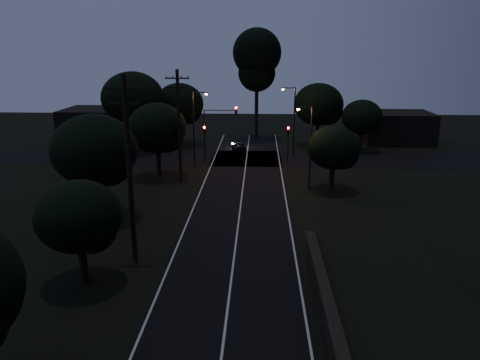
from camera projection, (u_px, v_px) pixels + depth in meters
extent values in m
cube|color=black|center=(239.00, 219.00, 34.88)|extent=(8.00, 70.00, 0.02)
cube|color=black|center=(247.00, 158.00, 54.11)|extent=(60.00, 8.00, 0.02)
cube|color=beige|center=(239.00, 219.00, 34.88)|extent=(0.12, 70.00, 0.01)
cube|color=beige|center=(189.00, 218.00, 35.03)|extent=(0.12, 70.00, 0.01)
cube|color=beige|center=(289.00, 220.00, 34.73)|extent=(0.12, 70.00, 0.01)
cylinder|color=black|center=(129.00, 171.00, 26.90)|extent=(0.30, 0.30, 11.00)
cube|color=black|center=(124.00, 88.00, 25.62)|extent=(2.20, 0.12, 0.12)
cube|color=black|center=(125.00, 103.00, 25.83)|extent=(1.80, 0.12, 0.12)
cylinder|color=black|center=(179.00, 127.00, 43.31)|extent=(0.30, 0.30, 10.50)
cube|color=black|center=(177.00, 78.00, 42.09)|extent=(2.20, 0.12, 0.12)
cube|color=black|center=(178.00, 87.00, 42.31)|extent=(1.80, 0.12, 0.12)
cylinder|color=black|center=(83.00, 264.00, 25.31)|extent=(0.44, 0.44, 2.13)
ellipsoid|color=black|center=(78.00, 216.00, 24.55)|extent=(4.52, 4.52, 3.84)
sphere|color=black|center=(91.00, 228.00, 24.21)|extent=(2.71, 2.71, 2.71)
cylinder|color=black|center=(99.00, 199.00, 34.92)|extent=(0.44, 0.44, 2.87)
ellipsoid|color=black|center=(94.00, 150.00, 33.89)|extent=(6.20, 6.20, 5.27)
sphere|color=black|center=(107.00, 161.00, 33.42)|extent=(3.72, 3.72, 3.72)
cylinder|color=black|center=(159.00, 163.00, 46.40)|extent=(0.44, 0.44, 2.68)
ellipsoid|color=black|center=(157.00, 128.00, 45.45)|extent=(5.73, 5.73, 4.87)
sphere|color=black|center=(166.00, 135.00, 45.01)|extent=(3.44, 3.44, 3.44)
cylinder|color=black|center=(180.00, 133.00, 61.76)|extent=(0.44, 0.44, 2.95)
ellipsoid|color=black|center=(179.00, 104.00, 60.71)|extent=(6.32, 6.32, 5.37)
sphere|color=black|center=(187.00, 109.00, 60.23)|extent=(3.79, 3.79, 3.79)
cylinder|color=black|center=(135.00, 136.00, 58.03)|extent=(0.44, 0.44, 3.59)
ellipsoid|color=black|center=(133.00, 98.00, 56.77)|extent=(7.57, 7.57, 6.43)
sphere|color=black|center=(142.00, 105.00, 56.19)|extent=(4.54, 4.54, 4.54)
cylinder|color=black|center=(317.00, 134.00, 61.03)|extent=(0.44, 0.44, 2.96)
ellipsoid|color=black|center=(319.00, 104.00, 59.97)|extent=(6.37, 6.37, 5.41)
sphere|color=black|center=(328.00, 110.00, 59.49)|extent=(3.82, 3.82, 3.82)
cylinder|color=black|center=(360.00, 141.00, 58.03)|extent=(0.44, 0.44, 2.32)
ellipsoid|color=black|center=(362.00, 117.00, 57.20)|extent=(4.95, 4.95, 4.21)
sphere|color=black|center=(370.00, 122.00, 56.83)|extent=(2.97, 2.97, 2.97)
cylinder|color=black|center=(332.00, 178.00, 41.95)|extent=(0.44, 0.44, 2.16)
ellipsoid|color=black|center=(333.00, 148.00, 41.19)|extent=(4.58, 4.58, 3.89)
sphere|color=black|center=(343.00, 154.00, 40.84)|extent=(2.75, 2.75, 2.75)
cylinder|color=black|center=(256.00, 109.00, 65.44)|extent=(0.50, 0.50, 8.26)
sphere|color=black|center=(257.00, 53.00, 63.37)|extent=(6.60, 6.60, 6.60)
sphere|color=black|center=(257.00, 73.00, 64.11)|extent=(5.10, 5.10, 5.10)
cube|color=black|center=(103.00, 125.00, 63.93)|extent=(10.00, 8.00, 4.40)
cube|color=black|center=(396.00, 127.00, 63.32)|extent=(9.00, 7.00, 4.00)
cylinder|color=black|center=(205.00, 148.00, 51.94)|extent=(0.12, 0.12, 3.20)
cube|color=black|center=(204.00, 130.00, 51.38)|extent=(0.28, 0.22, 0.90)
sphere|color=#FF0705|center=(204.00, 127.00, 51.17)|extent=(0.22, 0.22, 0.22)
cylinder|color=black|center=(288.00, 149.00, 51.56)|extent=(0.12, 0.12, 3.20)
cube|color=black|center=(288.00, 130.00, 51.00)|extent=(0.28, 0.22, 0.90)
sphere|color=#FF0705|center=(288.00, 128.00, 50.80)|extent=(0.22, 0.22, 0.22)
cylinder|color=black|center=(205.00, 140.00, 51.69)|extent=(0.12, 0.12, 5.00)
cube|color=black|center=(236.00, 110.00, 50.65)|extent=(0.28, 0.22, 0.90)
sphere|color=#FF0705|center=(236.00, 108.00, 50.44)|extent=(0.22, 0.22, 0.22)
cube|color=black|center=(220.00, 110.00, 50.72)|extent=(3.50, 0.08, 0.08)
cylinder|color=black|center=(194.00, 130.00, 49.40)|extent=(0.16, 0.16, 8.00)
cube|color=black|center=(199.00, 92.00, 48.30)|extent=(1.40, 0.10, 0.10)
cube|color=black|center=(206.00, 93.00, 48.29)|extent=(0.35, 0.22, 0.12)
sphere|color=orange|center=(206.00, 94.00, 48.32)|extent=(0.26, 0.26, 0.26)
cylinder|color=black|center=(294.00, 122.00, 54.72)|extent=(0.16, 0.16, 8.00)
cube|color=black|center=(289.00, 88.00, 53.68)|extent=(1.40, 0.10, 0.10)
cube|color=black|center=(283.00, 88.00, 53.72)|extent=(0.35, 0.22, 0.12)
sphere|color=orange|center=(283.00, 89.00, 53.75)|extent=(0.26, 0.26, 0.26)
cylinder|color=black|center=(311.00, 149.00, 41.31)|extent=(0.16, 0.16, 7.50)
cube|color=black|center=(305.00, 107.00, 40.34)|extent=(1.20, 0.10, 0.10)
cube|color=black|center=(298.00, 108.00, 40.37)|extent=(0.35, 0.22, 0.12)
sphere|color=orange|center=(298.00, 109.00, 40.40)|extent=(0.26, 0.26, 0.26)
imported|color=black|center=(239.00, 146.00, 57.83)|extent=(2.03, 3.74, 1.21)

